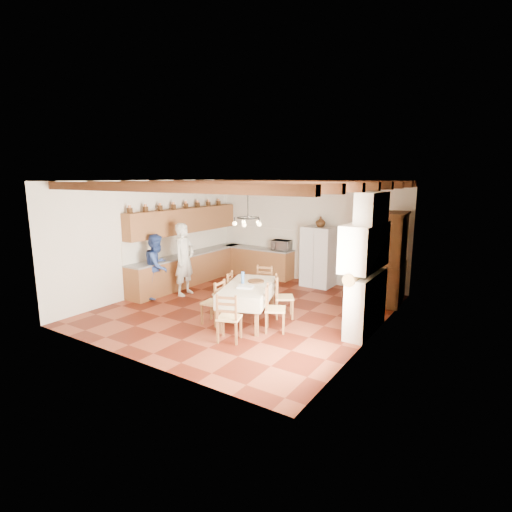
{
  "coord_description": "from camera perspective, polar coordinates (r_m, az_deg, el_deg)",
  "views": [
    {
      "loc": [
        5.14,
        -7.43,
        3.08
      ],
      "look_at": [
        0.1,
        0.3,
        1.25
      ],
      "focal_mm": 28.0,
      "sensor_mm": 36.0,
      "label": 1
    }
  ],
  "objects": [
    {
      "name": "person_woman_blue",
      "position": [
        10.56,
        -13.92,
        -1.41
      ],
      "size": [
        0.88,
        0.98,
        1.66
      ],
      "primitive_type": "imported",
      "rotation": [
        0.0,
        0.0,
        1.95
      ],
      "color": "navy",
      "rests_on": "floor"
    },
    {
      "name": "wall_picture",
      "position": [
        11.32,
        14.44,
        4.62
      ],
      "size": [
        0.34,
        0.03,
        0.42
      ],
      "primitive_type": "cube",
      "color": "#312617",
      "rests_on": "ground"
    },
    {
      "name": "refrigerator",
      "position": [
        11.51,
        8.93,
        -0.08
      ],
      "size": [
        0.87,
        0.72,
        1.71
      ],
      "primitive_type": "cube",
      "rotation": [
        0.0,
        0.0,
        -0.02
      ],
      "color": "silver",
      "rests_on": "floor"
    },
    {
      "name": "microwave",
      "position": [
        12.08,
        3.68,
        1.54
      ],
      "size": [
        0.59,
        0.43,
        0.31
      ],
      "primitive_type": "imported",
      "rotation": [
        0.0,
        0.0,
        0.09
      ],
      "color": "silver",
      "rests_on": "countertop_back"
    },
    {
      "name": "countertop_left",
      "position": [
        11.76,
        -9.49,
        0.28
      ],
      "size": [
        0.62,
        4.3,
        0.04
      ],
      "primitive_type": "cube",
      "color": "slate",
      "rests_on": "lower_cabinets_left"
    },
    {
      "name": "ceiling_beams",
      "position": [
        9.04,
        -1.59,
        10.13
      ],
      "size": [
        6.0,
        6.3,
        0.16
      ],
      "primitive_type": null,
      "color": "#341D10",
      "rests_on": "ground"
    },
    {
      "name": "chair_left_near",
      "position": [
        8.57,
        -6.14,
        -6.5
      ],
      "size": [
        0.44,
        0.46,
        0.96
      ],
      "primitive_type": null,
      "rotation": [
        0.0,
        0.0,
        -1.46
      ],
      "color": "brown",
      "rests_on": "floor"
    },
    {
      "name": "upper_cabinets",
      "position": [
        11.7,
        -10.09,
        5.01
      ],
      "size": [
        0.35,
        4.2,
        0.7
      ],
      "primitive_type": "cube",
      "color": "brown",
      "rests_on": "ground"
    },
    {
      "name": "wall_back",
      "position": [
        11.97,
        7.36,
        3.54
      ],
      "size": [
        6.0,
        0.02,
        3.0
      ],
      "primitive_type": "cube",
      "color": "beige",
      "rests_on": "ground"
    },
    {
      "name": "hutch",
      "position": [
        10.29,
        19.04,
        -0.35
      ],
      "size": [
        0.64,
        1.29,
        2.25
      ],
      "primitive_type": null,
      "rotation": [
        0.0,
        0.0,
        0.1
      ],
      "color": "#3D230C",
      "rests_on": "floor"
    },
    {
      "name": "backsplash_back",
      "position": [
        12.73,
        0.98,
        2.72
      ],
      "size": [
        2.3,
        0.03,
        0.6
      ],
      "primitive_type": "cube",
      "color": "white",
      "rests_on": "ground"
    },
    {
      "name": "fireplace",
      "position": [
        8.18,
        15.17,
        -1.03
      ],
      "size": [
        0.56,
        1.6,
        2.8
      ],
      "primitive_type": null,
      "color": "beige",
      "rests_on": "ground"
    },
    {
      "name": "wall_left",
      "position": [
        11.14,
        -14.41,
        2.71
      ],
      "size": [
        0.02,
        6.5,
        3.0
      ],
      "primitive_type": "cube",
      "color": "beige",
      "rests_on": "ground"
    },
    {
      "name": "wall_right",
      "position": [
        7.89,
        16.76,
        -0.82
      ],
      "size": [
        0.02,
        6.5,
        3.0
      ],
      "primitive_type": "cube",
      "color": "beige",
      "rests_on": "ground"
    },
    {
      "name": "person_woman_red",
      "position": [
        9.39,
        13.66,
        -3.58
      ],
      "size": [
        0.5,
        0.91,
        1.47
      ],
      "primitive_type": "imported",
      "rotation": [
        0.0,
        0.0,
        -1.4
      ],
      "color": "red",
      "rests_on": "floor"
    },
    {
      "name": "lower_cabinets_back",
      "position": [
        12.63,
        0.29,
        -0.9
      ],
      "size": [
        2.3,
        0.6,
        0.86
      ],
      "primitive_type": "cube",
      "color": "brown",
      "rests_on": "ground"
    },
    {
      "name": "countertop_back",
      "position": [
        12.54,
        0.29,
        1.12
      ],
      "size": [
        2.34,
        0.62,
        0.04
      ],
      "primitive_type": "cube",
      "color": "slate",
      "rests_on": "lower_cabinets_back"
    },
    {
      "name": "floor",
      "position": [
        9.55,
        -1.5,
        -7.67
      ],
      "size": [
        6.0,
        6.5,
        0.02
      ],
      "primitive_type": "cube",
      "color": "#49160B",
      "rests_on": "ground"
    },
    {
      "name": "lower_cabinets_left",
      "position": [
        11.85,
        -9.42,
        -1.86
      ],
      "size": [
        0.6,
        4.3,
        0.86
      ],
      "primitive_type": "cube",
      "color": "brown",
      "rests_on": "ground"
    },
    {
      "name": "ceiling",
      "position": [
        9.04,
        -1.6,
        10.77
      ],
      "size": [
        6.0,
        6.5,
        0.02
      ],
      "primitive_type": "cube",
      "color": "white",
      "rests_on": "ground"
    },
    {
      "name": "chair_right_far",
      "position": [
        8.91,
        4.05,
        -5.78
      ],
      "size": [
        0.57,
        0.57,
        0.96
      ],
      "primitive_type": null,
      "rotation": [
        0.0,
        0.0,
        2.16
      ],
      "color": "brown",
      "rests_on": "floor"
    },
    {
      "name": "chair_end_near",
      "position": [
        7.66,
        -3.85,
        -8.65
      ],
      "size": [
        0.53,
        0.52,
        0.96
      ],
      "primitive_type": null,
      "rotation": [
        0.0,
        0.0,
        3.5
      ],
      "color": "brown",
      "rests_on": "floor"
    },
    {
      "name": "fridge_vase",
      "position": [
        11.35,
        9.21,
        4.86
      ],
      "size": [
        0.32,
        0.32,
        0.29
      ],
      "primitive_type": "imported",
      "rotation": [
        0.0,
        0.0,
        -0.18
      ],
      "color": "#3D230C",
      "rests_on": "refrigerator"
    },
    {
      "name": "chair_left_far",
      "position": [
        9.25,
        -4.74,
        -5.15
      ],
      "size": [
        0.53,
        0.54,
        0.96
      ],
      "primitive_type": null,
      "rotation": [
        0.0,
        0.0,
        -1.2
      ],
      "color": "brown",
      "rests_on": "floor"
    },
    {
      "name": "dining_table",
      "position": [
        8.62,
        -1.11,
        -4.69
      ],
      "size": [
        1.5,
        2.04,
        0.8
      ],
      "rotation": [
        0.0,
        0.0,
        0.35
      ],
      "color": "beige",
      "rests_on": "floor"
    },
    {
      "name": "chair_end_far",
      "position": [
        9.71,
        0.96,
        -4.32
      ],
      "size": [
        0.51,
        0.5,
        0.96
      ],
      "primitive_type": null,
      "rotation": [
        0.0,
        0.0,
        0.28
      ],
      "color": "brown",
      "rests_on": "floor"
    },
    {
      "name": "backsplash_left",
      "position": [
        11.89,
        -10.55,
        1.93
      ],
      "size": [
        0.03,
        4.3,
        0.6
      ],
      "primitive_type": "cube",
      "color": "white",
      "rests_on": "ground"
    },
    {
      "name": "person_man",
      "position": [
        10.65,
        -10.2,
        -0.47
      ],
      "size": [
        0.54,
        0.75,
        1.91
      ],
      "primitive_type": "imported",
      "rotation": [
        0.0,
        0.0,
        1.69
      ],
      "color": "beige",
      "rests_on": "floor"
    },
    {
      "name": "wall_front",
      "position": [
        6.8,
        -17.35,
        -2.73
      ],
      "size": [
        6.0,
        0.02,
        3.0
      ],
      "primitive_type": "cube",
      "color": "beige",
      "rests_on": "ground"
    },
    {
      "name": "chair_right_near",
      "position": [
        8.12,
        2.78,
        -7.47
      ],
      "size": [
        0.55,
        0.56,
        0.96
      ],
      "primitive_type": null,
      "rotation": [
        0.0,
        0.0,
        2.05
      ],
      "color": "brown",
      "rests_on": "floor"
    },
    {
      "name": "chandelier",
      "position": [
        8.33,
        -1.16,
        5.5
      ],
      "size": [
        0.47,
        0.47,
        0.03
      ],
      "primitive_type": "torus",
      "color": "black",
      "rests_on": "ground"
    }
  ]
}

